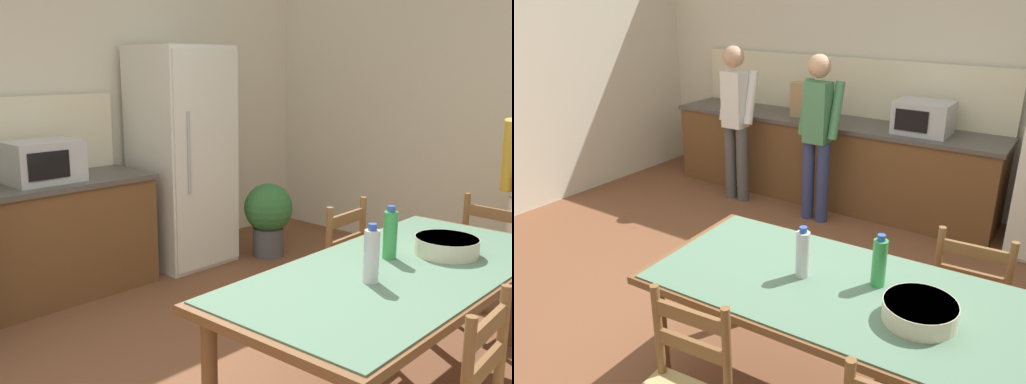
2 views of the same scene
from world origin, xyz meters
TOP-DOWN VIEW (x-y plane):
  - ground_plane at (0.00, 0.00)m, footprint 8.32×8.32m
  - wall_back at (0.00, 2.66)m, footprint 6.52×0.12m
  - kitchen_counter at (-0.82, 2.23)m, footprint 3.57×0.66m
  - counter_splashback at (-0.81, 2.54)m, footprint 3.53×0.03m
  - microwave at (0.18, 2.21)m, footprint 0.50×0.39m
  - paper_bag at (-1.08, 2.20)m, footprint 0.24×0.16m
  - dining_table at (0.68, -0.43)m, footprint 2.05×0.99m
  - bottle_near_centre at (0.43, -0.44)m, footprint 0.07×0.07m
  - bottle_off_centre at (0.77, -0.31)m, footprint 0.07×0.07m
  - serving_bowl at (1.03, -0.49)m, footprint 0.32×0.32m
  - chair_side_far_right at (1.10, 0.33)m, footprint 0.44×0.42m
  - person_at_sink at (-1.61, 1.71)m, footprint 0.41×0.28m
  - person_at_counter at (-0.64, 1.69)m, footprint 0.40×0.28m

SIDE VIEW (x-z plane):
  - ground_plane at x=0.00m, z-range 0.00..0.00m
  - chair_side_far_right at x=1.10m, z-range -0.01..0.90m
  - kitchen_counter at x=-0.82m, z-range 0.00..0.88m
  - dining_table at x=0.68m, z-range 0.30..1.06m
  - serving_bowl at x=1.03m, z-range 0.77..0.86m
  - bottle_near_centre at x=0.43m, z-range 0.75..1.02m
  - bottle_off_centre at x=0.77m, z-range 0.75..1.02m
  - person_at_counter at x=-0.64m, z-range 0.10..1.70m
  - person_at_sink at x=-1.61m, z-range 0.10..1.72m
  - microwave at x=0.18m, z-range 0.88..1.18m
  - paper_bag at x=-1.08m, z-range 0.88..1.24m
  - counter_splashback at x=-0.81m, z-range 0.88..1.48m
  - wall_back at x=0.00m, z-range 0.00..2.90m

